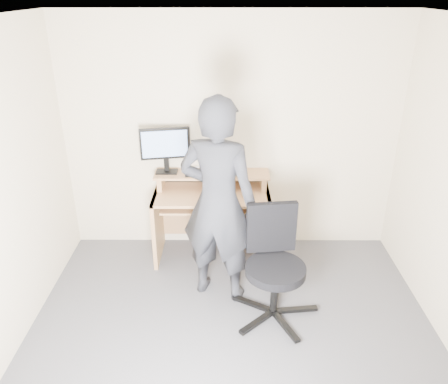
{
  "coord_description": "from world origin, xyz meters",
  "views": [
    {
      "loc": [
        -0.06,
        -2.61,
        2.68
      ],
      "look_at": [
        -0.07,
        1.05,
        0.95
      ],
      "focal_mm": 35.0,
      "sensor_mm": 36.0,
      "label": 1
    }
  ],
  "objects_px": {
    "desk": "(212,207)",
    "office_chair": "(274,260)",
    "person": "(218,203)",
    "monitor": "(165,146)"
  },
  "relations": [
    {
      "from": "person",
      "to": "monitor",
      "type": "bearing_deg",
      "value": -37.26
    },
    {
      "from": "monitor",
      "to": "person",
      "type": "distance_m",
      "value": 1.0
    },
    {
      "from": "monitor",
      "to": "office_chair",
      "type": "xyz_separation_m",
      "value": [
        1.04,
        -1.07,
        -0.66
      ]
    },
    {
      "from": "office_chair",
      "to": "person",
      "type": "height_order",
      "value": "person"
    },
    {
      "from": "desk",
      "to": "person",
      "type": "xyz_separation_m",
      "value": [
        0.08,
        -0.72,
        0.41
      ]
    },
    {
      "from": "desk",
      "to": "monitor",
      "type": "relative_size",
      "value": 2.36
    },
    {
      "from": "person",
      "to": "office_chair",
      "type": "bearing_deg",
      "value": 169.81
    },
    {
      "from": "monitor",
      "to": "office_chair",
      "type": "distance_m",
      "value": 1.63
    },
    {
      "from": "desk",
      "to": "office_chair",
      "type": "bearing_deg",
      "value": -60.26
    },
    {
      "from": "desk",
      "to": "office_chair",
      "type": "distance_m",
      "value": 1.13
    }
  ]
}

